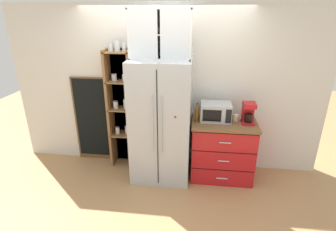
# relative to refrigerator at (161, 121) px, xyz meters

# --- Properties ---
(ground_plane) EXTENTS (10.55, 10.55, 0.00)m
(ground_plane) POSITION_rel_refrigerator_xyz_m (-0.00, 0.01, -0.91)
(ground_plane) COLOR tan
(wall_back_cream) EXTENTS (4.87, 0.10, 2.55)m
(wall_back_cream) POSITION_rel_refrigerator_xyz_m (-0.00, 0.41, 0.37)
(wall_back_cream) COLOR silver
(wall_back_cream) RESTS_ON ground
(refrigerator) EXTENTS (0.86, 0.73, 1.82)m
(refrigerator) POSITION_rel_refrigerator_xyz_m (0.00, 0.00, 0.00)
(refrigerator) COLOR #B7BABF
(refrigerator) RESTS_ON ground
(pantry_shelf_column) EXTENTS (0.44, 0.31, 2.03)m
(pantry_shelf_column) POSITION_rel_refrigerator_xyz_m (-0.67, 0.28, 0.10)
(pantry_shelf_column) COLOR brown
(pantry_shelf_column) RESTS_ON ground
(counter_cabinet) EXTENTS (0.94, 0.62, 0.92)m
(counter_cabinet) POSITION_rel_refrigerator_xyz_m (0.92, 0.06, -0.45)
(counter_cabinet) COLOR red
(counter_cabinet) RESTS_ON ground
(microwave) EXTENTS (0.44, 0.33, 0.26)m
(microwave) POSITION_rel_refrigerator_xyz_m (0.79, 0.11, 0.14)
(microwave) COLOR #B7BABF
(microwave) RESTS_ON counter_cabinet
(coffee_maker) EXTENTS (0.17, 0.20, 0.31)m
(coffee_maker) POSITION_rel_refrigerator_xyz_m (1.25, 0.07, 0.16)
(coffee_maker) COLOR red
(coffee_maker) RESTS_ON counter_cabinet
(mug_cream) EXTENTS (0.11, 0.07, 0.10)m
(mug_cream) POSITION_rel_refrigerator_xyz_m (1.09, 0.11, 0.06)
(mug_cream) COLOR silver
(mug_cream) RESTS_ON counter_cabinet
(bottle_amber) EXTENTS (0.06, 0.06, 0.28)m
(bottle_amber) POSITION_rel_refrigerator_xyz_m (0.52, 0.03, 0.13)
(bottle_amber) COLOR brown
(bottle_amber) RESTS_ON counter_cabinet
(upper_cabinet) EXTENTS (0.82, 0.32, 0.64)m
(upper_cabinet) POSITION_rel_refrigerator_xyz_m (-0.00, 0.05, 1.23)
(upper_cabinet) COLOR silver
(upper_cabinet) RESTS_ON refrigerator
(chalkboard_menu) EXTENTS (0.60, 0.04, 1.45)m
(chalkboard_menu) POSITION_rel_refrigerator_xyz_m (-1.21, 0.33, -0.18)
(chalkboard_menu) COLOR brown
(chalkboard_menu) RESTS_ON ground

